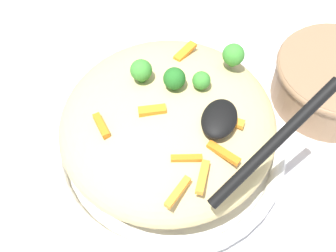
{
  "coord_description": "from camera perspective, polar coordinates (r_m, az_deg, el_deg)",
  "views": [
    {
      "loc": [
        0.31,
        0.11,
        0.56
      ],
      "look_at": [
        0.0,
        0.0,
        0.08
      ],
      "focal_mm": 48.83,
      "sensor_mm": 36.0,
      "label": 1
    }
  ],
  "objects": [
    {
      "name": "ground_plane",
      "position": [
        0.65,
        0.0,
        -3.94
      ],
      "size": [
        2.4,
        2.4,
        0.0
      ],
      "primitive_type": "plane",
      "color": "silver"
    },
    {
      "name": "serving_bowl",
      "position": [
        0.63,
        0.0,
        -2.9
      ],
      "size": [
        0.32,
        0.32,
        0.04
      ],
      "color": "white",
      "rests_on": "ground_plane"
    },
    {
      "name": "pasta_mound",
      "position": [
        0.58,
        0.0,
        0.29
      ],
      "size": [
        0.28,
        0.27,
        0.09
      ],
      "primitive_type": "ellipsoid",
      "color": "#D1BA7A",
      "rests_on": "serving_bowl"
    },
    {
      "name": "carrot_piece_0",
      "position": [
        0.53,
        -1.99,
        1.94
      ],
      "size": [
        0.02,
        0.03,
        0.01
      ],
      "primitive_type": "cube",
      "rotation": [
        0.0,
        0.0,
        5.2
      ],
      "color": "orange",
      "rests_on": "pasta_mound"
    },
    {
      "name": "carrot_piece_1",
      "position": [
        0.5,
        2.31,
        -4.02
      ],
      "size": [
        0.02,
        0.03,
        0.01
      ],
      "primitive_type": "cube",
      "rotation": [
        0.0,
        0.0,
        1.94
      ],
      "color": "orange",
      "rests_on": "pasta_mound"
    },
    {
      "name": "carrot_piece_2",
      "position": [
        0.51,
        6.95,
        -3.35
      ],
      "size": [
        0.02,
        0.04,
        0.01
      ],
      "primitive_type": "cube",
      "rotation": [
        0.0,
        0.0,
        1.25
      ],
      "color": "orange",
      "rests_on": "pasta_mound"
    },
    {
      "name": "carrot_piece_3",
      "position": [
        0.49,
        4.33,
        -6.38
      ],
      "size": [
        0.04,
        0.01,
        0.01
      ],
      "primitive_type": "cube",
      "rotation": [
        0.0,
        0.0,
        3.24
      ],
      "color": "orange",
      "rests_on": "pasta_mound"
    },
    {
      "name": "carrot_piece_4",
      "position": [
        0.48,
        1.22,
        -8.24
      ],
      "size": [
        0.04,
        0.02,
        0.01
      ],
      "primitive_type": "cube",
      "rotation": [
        0.0,
        0.0,
        6.02
      ],
      "color": "orange",
      "rests_on": "pasta_mound"
    },
    {
      "name": "carrot_piece_5",
      "position": [
        0.53,
        -8.34,
        0.06
      ],
      "size": [
        0.03,
        0.03,
        0.01
      ],
      "primitive_type": "cube",
      "rotation": [
        0.0,
        0.0,
        0.8
      ],
      "color": "orange",
      "rests_on": "pasta_mound"
    },
    {
      "name": "carrot_piece_6",
      "position": [
        0.6,
        2.15,
        9.27
      ],
      "size": [
        0.04,
        0.02,
        0.01
      ],
      "primitive_type": "cube",
      "rotation": [
        0.0,
        0.0,
        2.81
      ],
      "color": "orange",
      "rests_on": "pasta_mound"
    },
    {
      "name": "carrot_piece_7",
      "position": [
        0.53,
        7.53,
        0.41
      ],
      "size": [
        0.01,
        0.04,
        0.01
      ],
      "primitive_type": "cube",
      "rotation": [
        0.0,
        0.0,
        4.7
      ],
      "color": "orange",
      "rests_on": "pasta_mound"
    },
    {
      "name": "broccoli_floret_0",
      "position": [
        0.55,
        4.19,
        5.68
      ],
      "size": [
        0.02,
        0.02,
        0.03
      ],
      "color": "#377928",
      "rests_on": "pasta_mound"
    },
    {
      "name": "broccoli_floret_1",
      "position": [
        0.55,
        -3.36,
        6.92
      ],
      "size": [
        0.03,
        0.03,
        0.03
      ],
      "color": "#377928",
      "rests_on": "pasta_mound"
    },
    {
      "name": "broccoli_floret_2",
      "position": [
        0.54,
        0.79,
        5.92
      ],
      "size": [
        0.03,
        0.03,
        0.03
      ],
      "color": "#205B1C",
      "rests_on": "pasta_mound"
    },
    {
      "name": "broccoli_floret_3",
      "position": [
        0.58,
        8.17,
        8.78
      ],
      "size": [
        0.03,
        0.03,
        0.03
      ],
      "color": "#377928",
      "rests_on": "pasta_mound"
    },
    {
      "name": "serving_spoon",
      "position": [
        0.49,
        8.75,
        -0.18
      ],
      "size": [
        0.14,
        0.13,
        0.1
      ],
      "color": "black",
      "rests_on": "pasta_mound"
    },
    {
      "name": "companion_bowl",
      "position": [
        0.72,
        20.0,
        5.48
      ],
      "size": [
        0.18,
        0.18,
        0.07
      ],
      "color": "#8C6B4C",
      "rests_on": "ground_plane"
    }
  ]
}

